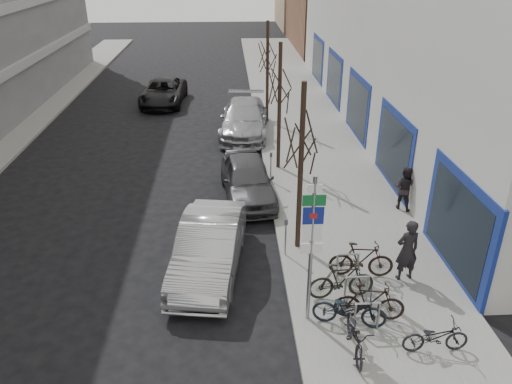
{
  "coord_description": "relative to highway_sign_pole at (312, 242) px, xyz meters",
  "views": [
    {
      "loc": [
        0.49,
        -10.14,
        8.8
      ],
      "look_at": [
        1.27,
        3.75,
        2.0
      ],
      "focal_mm": 35.0,
      "sensor_mm": 36.0,
      "label": 1
    }
  ],
  "objects": [
    {
      "name": "tree_far",
      "position": [
        0.2,
        16.51,
        1.65
      ],
      "size": [
        1.8,
        1.8,
        5.5
      ],
      "color": "black",
      "rests_on": "ground"
    },
    {
      "name": "parked_car_front",
      "position": [
        -2.6,
        2.51,
        -1.64
      ],
      "size": [
        2.39,
        5.15,
        1.63
      ],
      "primitive_type": "imported",
      "rotation": [
        0.0,
        0.0,
        -0.14
      ],
      "color": "#B2B2B8",
      "rests_on": "ground"
    },
    {
      "name": "lane_car",
      "position": [
        -5.96,
        20.87,
        -1.72
      ],
      "size": [
        2.72,
        5.45,
        1.48
      ],
      "primitive_type": "imported",
      "rotation": [
        0.0,
        0.0,
        -0.05
      ],
      "color": "black",
      "rests_on": "ground"
    },
    {
      "name": "bike_far_curb",
      "position": [
        2.84,
        -1.31,
        -1.82
      ],
      "size": [
        1.59,
        0.49,
        0.97
      ],
      "primitive_type": "imported",
      "rotation": [
        0.0,
        0.0,
        1.57
      ],
      "color": "black",
      "rests_on": "sidewalk_east"
    },
    {
      "name": "pedestrian_far",
      "position": [
        4.4,
        5.89,
        -1.48
      ],
      "size": [
        0.74,
        0.71,
        1.66
      ],
      "primitive_type": "imported",
      "rotation": [
        0.0,
        0.0,
        2.45
      ],
      "color": "black",
      "rests_on": "sidewalk_east"
    },
    {
      "name": "bike_far_inner",
      "position": [
        1.81,
        1.78,
        -1.74
      ],
      "size": [
        1.93,
        0.78,
        1.14
      ],
      "primitive_type": "imported",
      "rotation": [
        0.0,
        0.0,
        1.45
      ],
      "color": "black",
      "rests_on": "sidewalk_east"
    },
    {
      "name": "bike_mid_inner",
      "position": [
        1.03,
        0.82,
        -1.74
      ],
      "size": [
        1.9,
        0.7,
        1.13
      ],
      "primitive_type": "imported",
      "rotation": [
        0.0,
        0.0,
        1.65
      ],
      "color": "black",
      "rests_on": "sidewalk_east"
    },
    {
      "name": "bike_near_left",
      "position": [
        0.94,
        -1.22,
        -1.78
      ],
      "size": [
        0.6,
        1.74,
        1.05
      ],
      "primitive_type": "imported",
      "rotation": [
        0.0,
        0.0,
        -0.05
      ],
      "color": "black",
      "rests_on": "sidewalk_east"
    },
    {
      "name": "highway_sign_pole",
      "position": [
        0.0,
        0.0,
        0.0
      ],
      "size": [
        0.55,
        0.1,
        4.2
      ],
      "color": "gray",
      "rests_on": "ground"
    },
    {
      "name": "bike_rack",
      "position": [
        1.4,
        0.61,
        -1.8
      ],
      "size": [
        0.66,
        2.26,
        0.83
      ],
      "color": "gray",
      "rests_on": "sidewalk_east"
    },
    {
      "name": "meter_back",
      "position": [
        -0.25,
        14.01,
        -1.54
      ],
      "size": [
        0.1,
        0.08,
        1.27
      ],
      "color": "gray",
      "rests_on": "sidewalk_east"
    },
    {
      "name": "tree_mid",
      "position": [
        0.2,
        10.01,
        1.65
      ],
      "size": [
        1.8,
        1.8,
        5.5
      ],
      "color": "black",
      "rests_on": "ground"
    },
    {
      "name": "bike_mid_curb",
      "position": [
        1.0,
        -0.29,
        -1.74
      ],
      "size": [
        1.95,
        1.0,
        1.14
      ],
      "primitive_type": "imported",
      "rotation": [
        0.0,
        0.0,
        1.32
      ],
      "color": "black",
      "rests_on": "sidewalk_east"
    },
    {
      "name": "meter_mid",
      "position": [
        -0.25,
        8.51,
        -1.54
      ],
      "size": [
        0.1,
        0.08,
        1.27
      ],
      "color": "gray",
      "rests_on": "sidewalk_east"
    },
    {
      "name": "parked_car_back",
      "position": [
        -1.13,
        14.85,
        -1.61
      ],
      "size": [
        2.82,
        5.98,
        1.69
      ],
      "primitive_type": "imported",
      "rotation": [
        0.0,
        0.0,
        -0.08
      ],
      "color": "#A7A6AB",
      "rests_on": "ground"
    },
    {
      "name": "brick_building_far",
      "position": [
        10.6,
        40.01,
        1.54
      ],
      "size": [
        12.0,
        14.0,
        8.0
      ],
      "primitive_type": "cube",
      "color": "brown",
      "rests_on": "ground"
    },
    {
      "name": "pedestrian_near",
      "position": [
        3.05,
        1.59,
        -1.35
      ],
      "size": [
        0.77,
        0.57,
        1.91
      ],
      "primitive_type": "imported",
      "rotation": [
        0.0,
        0.0,
        3.32
      ],
      "color": "black",
      "rests_on": "sidewalk_east"
    },
    {
      "name": "bike_near_right",
      "position": [
        1.57,
        -0.1,
        -1.76
      ],
      "size": [
        1.88,
        0.82,
        1.1
      ],
      "primitive_type": "imported",
      "rotation": [
        0.0,
        0.0,
        1.41
      ],
      "color": "black",
      "rests_on": "sidewalk_east"
    },
    {
      "name": "meter_front",
      "position": [
        -0.25,
        3.01,
        -1.54
      ],
      "size": [
        0.1,
        0.08,
        1.27
      ],
      "color": "gray",
      "rests_on": "sidewalk_east"
    },
    {
      "name": "sidewalk_east",
      "position": [
        2.1,
        10.01,
        -2.38
      ],
      "size": [
        5.0,
        70.0,
        0.15
      ],
      "primitive_type": "cube",
      "color": "slate",
      "rests_on": "ground"
    },
    {
      "name": "parked_car_mid",
      "position": [
        -1.25,
        7.39,
        -1.66
      ],
      "size": [
        2.28,
        4.81,
        1.59
      ],
      "primitive_type": "imported",
      "rotation": [
        0.0,
        0.0,
        0.09
      ],
      "color": "#48474C",
      "rests_on": "ground"
    },
    {
      "name": "tree_near",
      "position": [
        0.2,
        3.51,
        1.65
      ],
      "size": [
        1.8,
        1.8,
        5.5
      ],
      "color": "black",
      "rests_on": "ground"
    },
    {
      "name": "ground",
      "position": [
        -2.4,
        0.01,
        -2.46
      ],
      "size": [
        120.0,
        120.0,
        0.0
      ],
      "primitive_type": "plane",
      "color": "black",
      "rests_on": "ground"
    }
  ]
}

